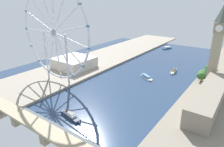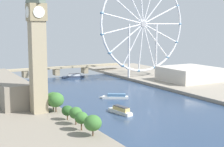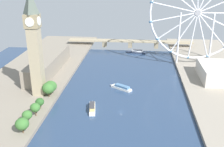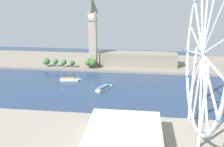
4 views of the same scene
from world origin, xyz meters
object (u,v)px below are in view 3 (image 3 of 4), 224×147
Objects in this scene: tour_boat_2 at (121,87)px; parliament_block at (49,64)px; tour_boat_1 at (136,52)px; tour_boat_3 at (92,107)px; ferris_wheel at (198,13)px; river_bridge at (130,42)px; clock_tower at (34,43)px.

parliament_block is at bearing 9.88° from tour_boat_2.
tour_boat_1 is 1.16× the size of tour_boat_3.
ferris_wheel is at bearing 15.19° from parliament_block.
river_bridge is at bearing 54.54° from parliament_block.
clock_tower is 0.80× the size of ferris_wheel.
river_bridge is (89.76, 126.04, -3.87)m from parliament_block.
ferris_wheel is 179.19m from tour_boat_3.
river_bridge reaches higher than tour_boat_2.
tour_boat_1 is at bearing -63.18° from tour_boat_2.
river_bridge is at bearing 67.28° from clock_tower.
tour_boat_3 reaches higher than tour_boat_2.
ferris_wheel is 3.93× the size of tour_boat_1.
tour_boat_3 is (-22.00, -46.29, 0.45)m from tour_boat_2.
parliament_block is 4.12× the size of tour_boat_3.
clock_tower is 76.70m from tour_boat_3.
tour_boat_2 is at bearing 95.16° from tour_boat_1.
ferris_wheel is (171.62, 46.61, 53.29)m from parliament_block.
river_bridge is 7.91× the size of tour_boat_2.
clock_tower is at bearing 51.60° from tour_boat_2.
clock_tower reaches higher than parliament_block.
tour_boat_2 is at bearing -135.59° from ferris_wheel.
ferris_wheel reaches higher than clock_tower.
clock_tower is 209.26m from river_bridge.
river_bridge is 6.31× the size of tour_boat_1.
river_bridge is (78.97, 188.60, -44.53)m from clock_tower.
tour_boat_3 is at bearing 97.22° from tour_boat_2.
tour_boat_1 is 130.09m from tour_boat_2.
tour_boat_1 is 1.25× the size of tour_boat_2.
tour_boat_2 is (-2.90, -162.46, -6.44)m from river_bridge.
clock_tower is 95.22m from tour_boat_2.
parliament_block is 0.56× the size of river_bridge.
river_bridge is at bearing -61.76° from tour_boat_1.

